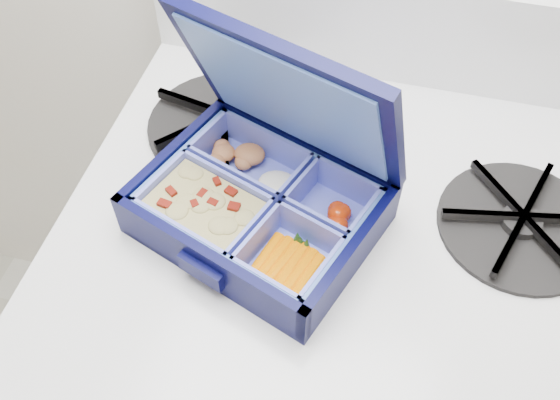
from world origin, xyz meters
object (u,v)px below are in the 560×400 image
(burner_grate, at_px, (522,220))
(bento_box, at_px, (259,208))
(stove, at_px, (321,384))
(fork, at_px, (292,138))

(burner_grate, bearing_deg, bento_box, -166.46)
(stove, height_order, burner_grate, burner_grate)
(bento_box, bearing_deg, burner_grate, 33.54)
(stove, relative_size, fork, 4.69)
(fork, bearing_deg, burner_grate, 5.23)
(stove, height_order, fork, fork)
(burner_grate, relative_size, fork, 0.91)
(bento_box, relative_size, burner_grate, 1.34)
(stove, xyz_separation_m, burner_grate, (0.17, 0.04, 0.42))
(bento_box, distance_m, fork, 0.12)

